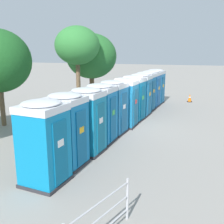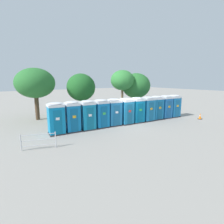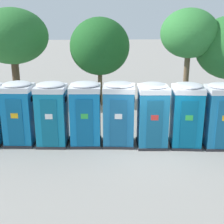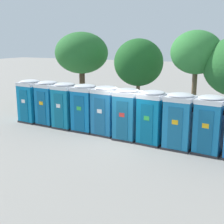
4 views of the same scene
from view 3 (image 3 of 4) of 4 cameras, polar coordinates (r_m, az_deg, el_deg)
ground_plane at (r=12.31m, az=7.39°, el=-6.77°), size 120.00×120.00×0.00m
portapotty_1 at (r=12.90m, az=-16.58°, el=-0.16°), size 1.26×1.30×2.54m
portapotty_2 at (r=12.49m, az=-10.91°, el=-0.29°), size 1.27×1.29×2.54m
portapotty_3 at (r=12.35m, az=-4.86°, el=-0.24°), size 1.27×1.26×2.54m
portapotty_4 at (r=12.28m, az=1.26°, el=-0.28°), size 1.36×1.33×2.54m
portapotty_5 at (r=12.24m, az=7.43°, el=-0.49°), size 1.22×1.26×2.54m
portapotty_6 at (r=12.47m, az=13.46°, el=-0.50°), size 1.31×1.34×2.54m
portapotty_7 at (r=12.79m, az=19.25°, el=-0.55°), size 1.32×1.28×2.54m
street_tree_0 at (r=15.94m, az=13.92°, el=13.68°), size 2.77×2.77×5.35m
street_tree_1 at (r=17.64m, az=-2.26°, el=11.87°), size 3.31×3.31×4.94m
street_tree_3 at (r=18.74m, az=-17.75°, el=13.00°), size 4.00×4.00×5.44m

